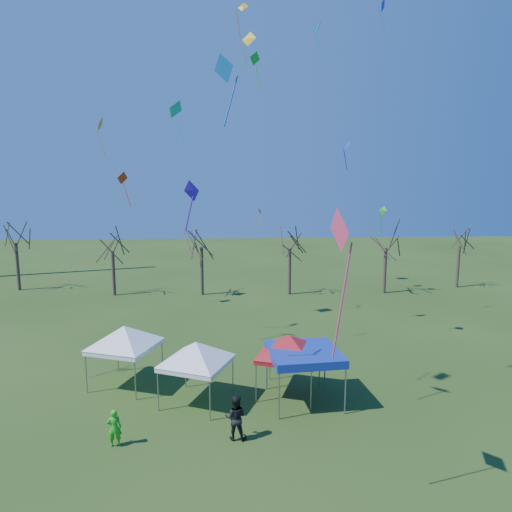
{
  "coord_description": "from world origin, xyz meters",
  "views": [
    {
      "loc": [
        0.27,
        -18.68,
        10.6
      ],
      "look_at": [
        1.56,
        3.0,
        7.14
      ],
      "focal_mm": 32.0,
      "sensor_mm": 36.0,
      "label": 1
    }
  ],
  "objects_px": {
    "tree_1": "(112,235)",
    "tent_red": "(289,339)",
    "tree_4": "(387,231)",
    "tent_white_mid": "(196,346)",
    "tree_0": "(14,226)",
    "tent_blue": "(304,354)",
    "person_green": "(114,428)",
    "tree_3": "(290,232)",
    "tree_5": "(460,232)",
    "tree_2": "(201,230)",
    "person_dark": "(236,417)",
    "tent_white_west": "(124,330)"
  },
  "relations": [
    {
      "from": "tree_4",
      "to": "tent_red",
      "type": "relative_size",
      "value": 2.04
    },
    {
      "from": "tree_2",
      "to": "tent_white_mid",
      "type": "xyz_separation_m",
      "value": [
        1.0,
        -22.03,
        -3.4
      ]
    },
    {
      "from": "tree_4",
      "to": "tent_blue",
      "type": "xyz_separation_m",
      "value": [
        -11.49,
        -21.78,
        -3.64
      ]
    },
    {
      "from": "tree_4",
      "to": "person_dark",
      "type": "relative_size",
      "value": 4.14
    },
    {
      "from": "tree_5",
      "to": "tent_white_mid",
      "type": "height_order",
      "value": "tree_5"
    },
    {
      "from": "tree_5",
      "to": "tent_white_west",
      "type": "bearing_deg",
      "value": -143.46
    },
    {
      "from": "tree_5",
      "to": "person_dark",
      "type": "relative_size",
      "value": 3.92
    },
    {
      "from": "tent_red",
      "to": "tent_blue",
      "type": "height_order",
      "value": "tent_red"
    },
    {
      "from": "tent_blue",
      "to": "person_dark",
      "type": "height_order",
      "value": "tent_blue"
    },
    {
      "from": "person_green",
      "to": "tree_5",
      "type": "bearing_deg",
      "value": -147.93
    },
    {
      "from": "tree_2",
      "to": "tree_4",
      "type": "height_order",
      "value": "tree_2"
    },
    {
      "from": "tree_0",
      "to": "tree_2",
      "type": "distance_m",
      "value": 18.72
    },
    {
      "from": "tent_white_mid",
      "to": "tent_blue",
      "type": "xyz_separation_m",
      "value": [
        5.23,
        -0.12,
        -0.47
      ]
    },
    {
      "from": "tree_1",
      "to": "person_green",
      "type": "xyz_separation_m",
      "value": [
        6.31,
        -25.84,
        -5.0
      ]
    },
    {
      "from": "tree_0",
      "to": "tent_blue",
      "type": "distance_m",
      "value": 35.5
    },
    {
      "from": "tree_3",
      "to": "person_green",
      "type": "xyz_separation_m",
      "value": [
        -10.49,
        -25.23,
        -5.29
      ]
    },
    {
      "from": "tree_0",
      "to": "tree_5",
      "type": "bearing_deg",
      "value": -1.69
    },
    {
      "from": "tent_white_west",
      "to": "person_dark",
      "type": "height_order",
      "value": "tent_white_west"
    },
    {
      "from": "tree_4",
      "to": "tree_3",
      "type": "bearing_deg",
      "value": 179.74
    },
    {
      "from": "tree_0",
      "to": "tree_4",
      "type": "relative_size",
      "value": 1.07
    },
    {
      "from": "tree_4",
      "to": "tent_white_west",
      "type": "distance_m",
      "value": 28.48
    },
    {
      "from": "tree_3",
      "to": "tent_white_mid",
      "type": "distance_m",
      "value": 23.15
    },
    {
      "from": "tree_1",
      "to": "tent_white_mid",
      "type": "bearing_deg",
      "value": -67.15
    },
    {
      "from": "tree_4",
      "to": "tent_blue",
      "type": "relative_size",
      "value": 2.16
    },
    {
      "from": "tree_2",
      "to": "tent_red",
      "type": "relative_size",
      "value": 2.12
    },
    {
      "from": "person_green",
      "to": "tree_0",
      "type": "bearing_deg",
      "value": -72.14
    },
    {
      "from": "tree_2",
      "to": "tree_0",
      "type": "bearing_deg",
      "value": 170.76
    },
    {
      "from": "tree_1",
      "to": "tent_white_west",
      "type": "distance_m",
      "value": 20.98
    },
    {
      "from": "tree_5",
      "to": "person_dark",
      "type": "xyz_separation_m",
      "value": [
        -23.25,
        -27.03,
        -4.78
      ]
    },
    {
      "from": "tree_0",
      "to": "tree_3",
      "type": "relative_size",
      "value": 1.07
    },
    {
      "from": "tent_red",
      "to": "person_green",
      "type": "height_order",
      "value": "tent_red"
    },
    {
      "from": "tree_3",
      "to": "tree_5",
      "type": "distance_m",
      "value": 17.81
    },
    {
      "from": "tree_0",
      "to": "person_dark",
      "type": "xyz_separation_m",
      "value": [
        21.32,
        -28.35,
        -5.53
      ]
    },
    {
      "from": "tent_red",
      "to": "person_green",
      "type": "xyz_separation_m",
      "value": [
        -7.7,
        -4.22,
        -2.13
      ]
    },
    {
      "from": "tree_1",
      "to": "tree_3",
      "type": "xyz_separation_m",
      "value": [
        16.8,
        -0.6,
        0.29
      ]
    },
    {
      "from": "tree_4",
      "to": "tent_white_mid",
      "type": "distance_m",
      "value": 27.54
    },
    {
      "from": "tree_4",
      "to": "person_dark",
      "type": "bearing_deg",
      "value": -120.81
    },
    {
      "from": "tree_5",
      "to": "tent_red",
      "type": "xyz_separation_m",
      "value": [
        -20.48,
        -23.03,
        -2.82
      ]
    },
    {
      "from": "tree_1",
      "to": "tree_2",
      "type": "distance_m",
      "value": 8.42
    },
    {
      "from": "person_dark",
      "to": "tree_1",
      "type": "bearing_deg",
      "value": -57.33
    },
    {
      "from": "tree_1",
      "to": "tent_red",
      "type": "xyz_separation_m",
      "value": [
        14.01,
        -21.61,
        -2.88
      ]
    },
    {
      "from": "tree_0",
      "to": "tree_1",
      "type": "height_order",
      "value": "tree_0"
    },
    {
      "from": "tent_white_mid",
      "to": "person_dark",
      "type": "bearing_deg",
      "value": -60.97
    },
    {
      "from": "tree_0",
      "to": "tent_blue",
      "type": "height_order",
      "value": "tree_0"
    },
    {
      "from": "tree_4",
      "to": "person_green",
      "type": "xyz_separation_m",
      "value": [
        -19.81,
        -25.19,
        -5.27
      ]
    },
    {
      "from": "tree_2",
      "to": "tree_4",
      "type": "xyz_separation_m",
      "value": [
        17.72,
        -0.38,
        -0.23
      ]
    },
    {
      "from": "tree_5",
      "to": "tent_white_west",
      "type": "relative_size",
      "value": 1.86
    },
    {
      "from": "tree_0",
      "to": "tent_white_mid",
      "type": "bearing_deg",
      "value": -52.12
    },
    {
      "from": "tree_2",
      "to": "tent_red",
      "type": "bearing_deg",
      "value": -75.28
    },
    {
      "from": "person_dark",
      "to": "tree_2",
      "type": "bearing_deg",
      "value": -74.63
    }
  ]
}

